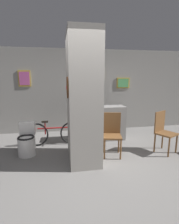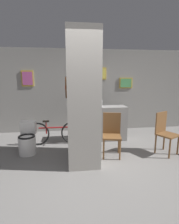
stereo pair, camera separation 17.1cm
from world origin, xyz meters
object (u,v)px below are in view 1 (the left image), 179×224
(toilet, at_px, (27,141))
(bicycle, at_px, (54,133))
(bottle_tall, at_px, (100,103))
(chair_by_doorway, at_px, (163,130))
(chair_near_pillar, at_px, (112,132))

(toilet, height_order, bicycle, toilet)
(bottle_tall, bearing_deg, chair_by_doorway, -39.53)
(toilet, distance_m, chair_near_pillar, 1.94)
(toilet, xyz_separation_m, bicycle, (0.61, 0.46, 0.01))
(toilet, height_order, chair_by_doorway, chair_by_doorway)
(bicycle, relative_size, bottle_tall, 5.28)
(bottle_tall, bearing_deg, chair_near_pillar, -86.76)
(chair_by_doorway, relative_size, bottle_tall, 3.35)
(chair_near_pillar, distance_m, bicycle, 1.53)
(chair_near_pillar, height_order, chair_by_doorway, same)
(chair_by_doorway, xyz_separation_m, bicycle, (-2.53, 0.84, -0.21))
(chair_near_pillar, height_order, bicycle, chair_near_pillar)
(bottle_tall, bearing_deg, toilet, -159.58)
(bicycle, bearing_deg, chair_near_pillar, -31.55)
(bicycle, xyz_separation_m, bottle_tall, (1.24, 0.22, 0.73))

